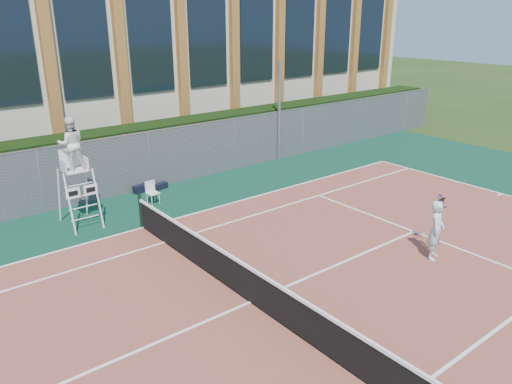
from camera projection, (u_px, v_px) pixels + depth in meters
ground at (251, 303)px, 11.65m from camera, size 120.00×120.00×0.00m
apron at (226, 286)px, 12.38m from camera, size 36.00×20.00×0.01m
tennis_court at (251, 302)px, 11.64m from camera, size 23.77×10.97×0.02m
tennis_net at (250, 283)px, 11.46m from camera, size 0.10×11.30×1.10m
fence at (99, 170)px, 17.75m from camera, size 40.00×0.06×2.20m
hedge at (86, 163)px, 18.64m from camera, size 40.00×1.40×2.20m
building at (16, 63)px, 23.46m from camera, size 45.00×10.60×8.22m
steel_pole at (279, 112)px, 22.21m from camera, size 0.12×0.12×4.47m
umpire_chair at (71, 147)px, 15.14m from camera, size 0.98×1.50×3.50m
plastic_chair at (152, 190)px, 17.57m from camera, size 0.41×0.41×0.82m
sports_bag_near at (142, 188)px, 18.79m from camera, size 0.70×0.39×0.28m
sports_bag_far at (161, 186)px, 19.13m from camera, size 0.60×0.36×0.22m
tennis_player at (436, 230)px, 13.46m from camera, size 0.99×0.74×1.69m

